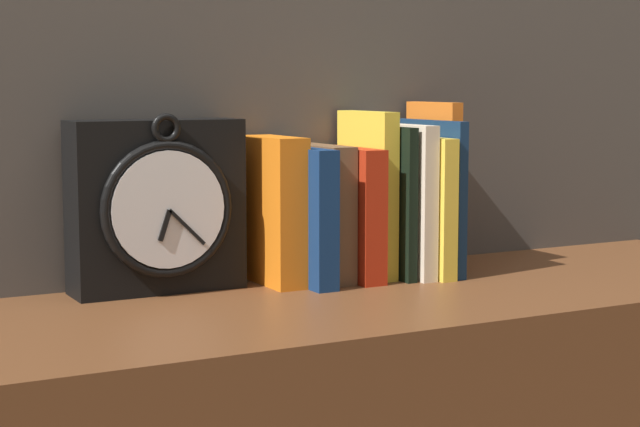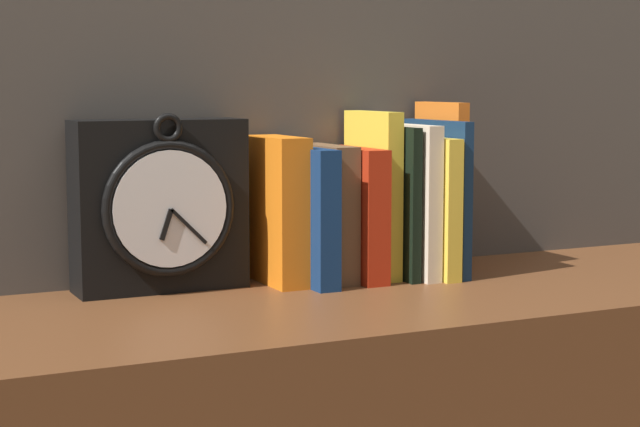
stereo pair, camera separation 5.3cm
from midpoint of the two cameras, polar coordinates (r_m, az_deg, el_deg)
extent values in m
cube|color=black|center=(1.32, -7.43, 0.44)|extent=(0.21, 0.07, 0.21)
torus|color=black|center=(1.28, -6.87, 0.26)|extent=(0.16, 0.01, 0.16)
cylinder|color=silver|center=(1.28, -6.82, 0.24)|extent=(0.14, 0.01, 0.14)
cube|color=black|center=(1.27, -7.01, -0.60)|extent=(0.02, 0.00, 0.04)
cube|color=black|center=(1.28, -5.84, -0.69)|extent=(0.05, 0.00, 0.05)
torus|color=black|center=(1.27, -6.93, 4.55)|extent=(0.04, 0.01, 0.04)
cube|color=orange|center=(1.35, -1.23, 0.16)|extent=(0.04, 0.12, 0.19)
cube|color=navy|center=(1.35, 0.37, -0.12)|extent=(0.03, 0.14, 0.17)
cube|color=brown|center=(1.38, 1.49, 0.04)|extent=(0.03, 0.12, 0.17)
cube|color=#AF2610|center=(1.39, 2.93, 0.00)|extent=(0.03, 0.14, 0.17)
cube|color=yellow|center=(1.41, 3.91, 1.04)|extent=(0.02, 0.12, 0.22)
cube|color=black|center=(1.41, 4.82, 0.65)|extent=(0.01, 0.14, 0.20)
cube|color=beige|center=(1.42, 5.68, 0.72)|extent=(0.02, 0.15, 0.20)
cube|color=yellow|center=(1.43, 6.60, 0.42)|extent=(0.02, 0.16, 0.18)
cube|color=#132C4D|center=(1.44, 7.28, 0.89)|extent=(0.01, 0.15, 0.20)
cube|color=orange|center=(1.47, 7.47, 1.45)|extent=(0.02, 0.11, 0.23)
camera|label=1|loc=(0.03, -88.78, 0.15)|focal=60.00mm
camera|label=2|loc=(0.03, 91.22, -0.15)|focal=60.00mm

